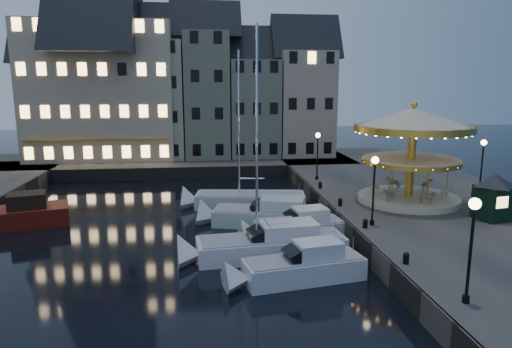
{
  "coord_description": "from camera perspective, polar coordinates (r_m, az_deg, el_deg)",
  "views": [
    {
      "loc": [
        -2.74,
        -24.3,
        9.58
      ],
      "look_at": [
        1.0,
        8.0,
        3.2
      ],
      "focal_mm": 32.0,
      "sensor_mm": 36.0,
      "label": 1
    }
  ],
  "objects": [
    {
      "name": "motorboat_c",
      "position": [
        26.0,
        1.06,
        -8.92
      ],
      "size": [
        9.47,
        3.23,
        12.54
      ],
      "color": "silver",
      "rests_on": "ground"
    },
    {
      "name": "motorboat_b",
      "position": [
        23.1,
        5.03,
        -11.72
      ],
      "size": [
        7.11,
        3.12,
        2.15
      ],
      "color": "silver",
      "rests_on": "ground"
    },
    {
      "name": "red_fishing_boat",
      "position": [
        35.42,
        -28.68,
        -4.8
      ],
      "size": [
        8.64,
        5.02,
        6.15
      ],
      "color": "maroon",
      "rests_on": "ground"
    },
    {
      "name": "streetlamp_b",
      "position": [
        27.74,
        14.54,
        -0.83
      ],
      "size": [
        0.44,
        0.44,
        4.17
      ],
      "color": "black",
      "rests_on": "quay_east"
    },
    {
      "name": "bollard_c",
      "position": [
        32.23,
        10.48,
        -3.42
      ],
      "size": [
        0.3,
        0.3,
        0.57
      ],
      "color": "black",
      "rests_on": "quay_east"
    },
    {
      "name": "quaywall_e",
      "position": [
        32.77,
        9.16,
        -4.86
      ],
      "size": [
        0.15,
        44.0,
        1.3
      ],
      "primitive_type": "cube",
      "color": "#47423A",
      "rests_on": "ground"
    },
    {
      "name": "hotel_corner",
      "position": [
        55.45,
        -18.66,
        10.74
      ],
      "size": [
        17.6,
        9.0,
        16.8
      ],
      "color": "beige",
      "rests_on": "quay_north"
    },
    {
      "name": "townhouse_na",
      "position": [
        56.85,
        -24.02,
        8.34
      ],
      "size": [
        5.5,
        8.0,
        12.8
      ],
      "color": "gray",
      "rests_on": "quay_north"
    },
    {
      "name": "carousel",
      "position": [
        33.91,
        18.96,
        4.45
      ],
      "size": [
        8.16,
        8.16,
        7.14
      ],
      "color": "beige",
      "rests_on": "quay_east"
    },
    {
      "name": "quay_east",
      "position": [
        35.75,
        21.63,
        -4.17
      ],
      "size": [
        16.0,
        56.0,
        1.3
      ],
      "primitive_type": "cube",
      "color": "#474442",
      "rests_on": "ground"
    },
    {
      "name": "ground",
      "position": [
        26.26,
        -0.16,
        -10.29
      ],
      "size": [
        160.0,
        160.0,
        0.0
      ],
      "primitive_type": "plane",
      "color": "black",
      "rests_on": "ground"
    },
    {
      "name": "streetlamp_a",
      "position": [
        19.07,
        25.38,
        -6.96
      ],
      "size": [
        0.44,
        0.44,
        4.17
      ],
      "color": "black",
      "rests_on": "quay_east"
    },
    {
      "name": "bollard_b",
      "position": [
        27.67,
        13.5,
        -5.97
      ],
      "size": [
        0.3,
        0.3,
        0.57
      ],
      "color": "black",
      "rests_on": "quay_east"
    },
    {
      "name": "motorboat_d",
      "position": [
        29.05,
        4.7,
        -6.87
      ],
      "size": [
        6.66,
        2.96,
        2.15
      ],
      "color": "silver",
      "rests_on": "ground"
    },
    {
      "name": "ticket_kiosk",
      "position": [
        31.81,
        27.61,
        -1.64
      ],
      "size": [
        2.82,
        2.82,
        3.3
      ],
      "color": "black",
      "rests_on": "quay_east"
    },
    {
      "name": "townhouse_nd",
      "position": [
        54.3,
        -6.2,
        10.72
      ],
      "size": [
        5.5,
        8.0,
        15.8
      ],
      "color": "slate",
      "rests_on": "quay_north"
    },
    {
      "name": "quay_north",
      "position": [
        53.31,
        -12.17,
        1.21
      ],
      "size": [
        44.0,
        12.0,
        1.3
      ],
      "primitive_type": "cube",
      "color": "#474442",
      "rests_on": "ground"
    },
    {
      "name": "townhouse_nc",
      "position": [
        54.56,
        -12.33,
        10.01
      ],
      "size": [
        6.82,
        8.0,
        14.8
      ],
      "color": "#ADA38B",
      "rests_on": "quay_north"
    },
    {
      "name": "motorboat_f",
      "position": [
        36.31,
        -1.65,
        -3.34
      ],
      "size": [
        9.73,
        3.71,
        12.86
      ],
      "color": "silver",
      "rests_on": "ground"
    },
    {
      "name": "streetlamp_c",
      "position": [
        40.43,
        7.7,
        3.09
      ],
      "size": [
        0.44,
        0.44,
        4.17
      ],
      "color": "black",
      "rests_on": "quay_east"
    },
    {
      "name": "bollard_d",
      "position": [
        37.37,
        8.03,
        -1.34
      ],
      "size": [
        0.3,
        0.3,
        0.57
      ],
      "color": "black",
      "rests_on": "quay_east"
    },
    {
      "name": "streetlamp_d",
      "position": [
        39.05,
        26.45,
        1.74
      ],
      "size": [
        0.44,
        0.44,
        4.17
      ],
      "color": "black",
      "rests_on": "quay_east"
    },
    {
      "name": "townhouse_nb",
      "position": [
        55.48,
        -18.61,
        9.19
      ],
      "size": [
        6.16,
        8.0,
        13.8
      ],
      "color": "slate",
      "rests_on": "quay_north"
    },
    {
      "name": "motorboat_e",
      "position": [
        31.75,
        0.9,
        -5.25
      ],
      "size": [
        8.73,
        4.48,
        2.15
      ],
      "color": "silver",
      "rests_on": "ground"
    },
    {
      "name": "bollard_a",
      "position": [
        22.87,
        18.25,
        -9.89
      ],
      "size": [
        0.3,
        0.3,
        0.57
      ],
      "color": "black",
      "rests_on": "quay_east"
    },
    {
      "name": "townhouse_ne",
      "position": [
        54.65,
        -0.37,
        9.21
      ],
      "size": [
        6.16,
        8.0,
        12.8
      ],
      "color": "slate",
      "rests_on": "quay_north"
    },
    {
      "name": "townhouse_nf",
      "position": [
        55.62,
        5.93,
        9.7
      ],
      "size": [
        6.82,
        8.0,
        13.8
      ],
      "color": "tan",
      "rests_on": "quay_north"
    },
    {
      "name": "quaywall_n",
      "position": [
        47.26,
        -10.44,
        0.02
      ],
      "size": [
        48.0,
        0.15,
        1.3
      ],
      "primitive_type": "cube",
      "color": "#47423A",
      "rests_on": "ground"
    }
  ]
}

